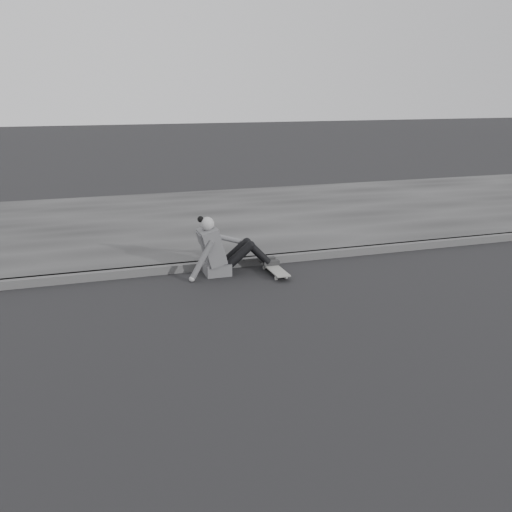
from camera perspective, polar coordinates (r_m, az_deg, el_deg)
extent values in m
plane|color=black|center=(6.30, 2.56, -7.89)|extent=(80.00, 80.00, 0.00)
cube|color=#464646|center=(8.59, -3.49, -0.78)|extent=(24.00, 0.16, 0.12)
cube|color=#323232|center=(11.44, -7.34, 3.46)|extent=(24.00, 6.00, 0.12)
cylinder|color=#A3A49E|center=(8.04, 2.02, -2.23)|extent=(0.03, 0.05, 0.05)
cylinder|color=#A3A49E|center=(8.09, 3.02, -2.12)|extent=(0.03, 0.05, 0.05)
cylinder|color=#A3A49E|center=(8.50, 0.82, -1.17)|extent=(0.03, 0.05, 0.05)
cylinder|color=#A3A49E|center=(8.55, 1.77, -1.07)|extent=(0.03, 0.05, 0.05)
cube|color=#2B2B2E|center=(8.05, 2.52, -1.99)|extent=(0.16, 0.04, 0.03)
cube|color=#2B2B2E|center=(8.52, 1.30, -0.94)|extent=(0.16, 0.04, 0.03)
cube|color=gray|center=(8.28, 1.89, -1.28)|extent=(0.20, 0.78, 0.02)
cube|color=#525254|center=(8.28, -3.91, -1.24)|extent=(0.36, 0.34, 0.18)
cube|color=#525254|center=(8.17, -4.43, 0.99)|extent=(0.37, 0.40, 0.57)
cube|color=#525254|center=(8.11, -5.34, 1.73)|extent=(0.14, 0.30, 0.20)
cylinder|color=#979797|center=(8.09, -4.81, 2.60)|extent=(0.09, 0.09, 0.08)
sphere|color=#979797|center=(8.07, -4.90, 3.21)|extent=(0.20, 0.20, 0.20)
sphere|color=black|center=(8.06, -5.57, 3.68)|extent=(0.09, 0.09, 0.09)
cylinder|color=black|center=(8.22, -1.65, 0.08)|extent=(0.43, 0.13, 0.39)
cylinder|color=black|center=(8.38, -2.00, 0.41)|extent=(0.43, 0.13, 0.39)
cylinder|color=black|center=(8.30, 0.33, 0.23)|extent=(0.35, 0.11, 0.36)
cylinder|color=black|center=(8.47, -0.05, 0.55)|extent=(0.35, 0.11, 0.36)
sphere|color=black|center=(8.23, -0.56, 1.08)|extent=(0.13, 0.13, 0.13)
sphere|color=black|center=(8.39, -0.93, 1.39)|extent=(0.13, 0.13, 0.13)
cube|color=#292929|center=(8.41, 1.53, -0.69)|extent=(0.24, 0.08, 0.07)
cube|color=#292929|center=(8.57, 1.12, -0.36)|extent=(0.24, 0.08, 0.07)
cylinder|color=#525254|center=(7.96, -5.45, -0.48)|extent=(0.38, 0.08, 0.58)
sphere|color=#979797|center=(8.00, -6.43, -2.31)|extent=(0.08, 0.08, 0.08)
cylinder|color=#525254|center=(8.36, -3.11, 1.80)|extent=(0.48, 0.08, 0.21)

